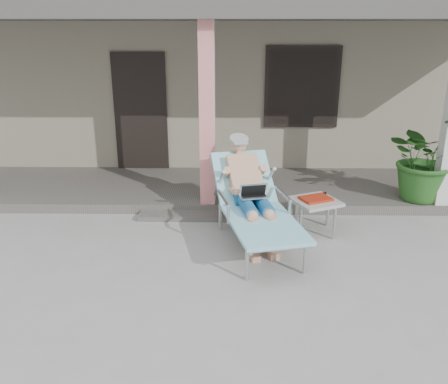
{
  "coord_description": "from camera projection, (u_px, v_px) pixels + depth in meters",
  "views": [
    {
      "loc": [
        0.34,
        -4.59,
        2.66
      ],
      "look_at": [
        0.26,
        0.6,
        0.85
      ],
      "focal_mm": 38.0,
      "sensor_mm": 36.0,
      "label": 1
    }
  ],
  "objects": [
    {
      "name": "ground",
      "position": [
        199.0,
        283.0,
        5.22
      ],
      "size": [
        60.0,
        60.0,
        0.0
      ],
      "primitive_type": "plane",
      "color": "#9E9E99",
      "rests_on": "ground"
    },
    {
      "name": "house",
      "position": [
        216.0,
        73.0,
        10.8
      ],
      "size": [
        10.4,
        5.4,
        3.3
      ],
      "color": "gray",
      "rests_on": "ground"
    },
    {
      "name": "porch_deck",
      "position": [
        211.0,
        188.0,
        8.02
      ],
      "size": [
        10.0,
        2.0,
        0.15
      ],
      "primitive_type": "cube",
      "color": "#605B56",
      "rests_on": "ground"
    },
    {
      "name": "porch_overhang",
      "position": [
        209.0,
        18.0,
        7.08
      ],
      "size": [
        10.0,
        2.3,
        2.85
      ],
      "color": "silver",
      "rests_on": "porch_deck"
    },
    {
      "name": "porch_step",
      "position": [
        207.0,
        216.0,
        6.95
      ],
      "size": [
        2.0,
        0.3,
        0.07
      ],
      "primitive_type": "cube",
      "color": "#605B56",
      "rests_on": "ground"
    },
    {
      "name": "lounger",
      "position": [
        253.0,
        179.0,
        6.01
      ],
      "size": [
        1.22,
        2.16,
        1.35
      ],
      "rotation": [
        0.0,
        0.0,
        0.23
      ],
      "color": "#B7B7BC",
      "rests_on": "ground"
    },
    {
      "name": "side_table",
      "position": [
        315.0,
        203.0,
        6.37
      ],
      "size": [
        0.74,
        0.74,
        0.5
      ],
      "rotation": [
        0.0,
        0.0,
        0.42
      ],
      "color": "#A6A5A1",
      "rests_on": "ground"
    },
    {
      "name": "potted_palm",
      "position": [
        426.0,
        157.0,
        7.13
      ],
      "size": [
        1.47,
        1.37,
        1.32
      ],
      "primitive_type": "imported",
      "rotation": [
        0.0,
        0.0,
        0.35
      ],
      "color": "#26591E",
      "rests_on": "porch_deck"
    }
  ]
}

